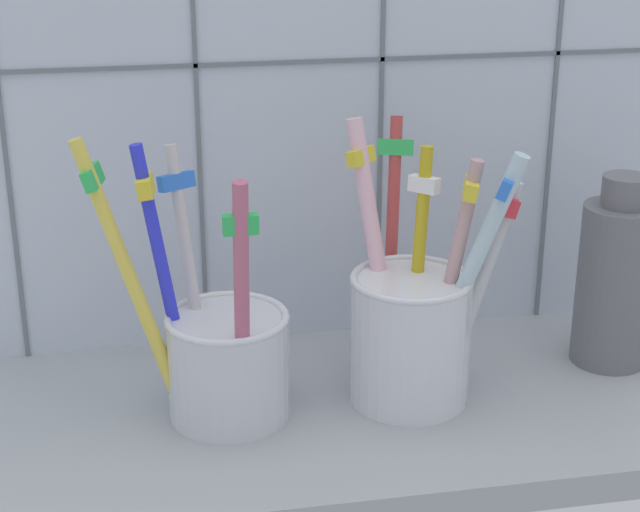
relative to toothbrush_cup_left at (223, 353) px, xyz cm
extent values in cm
cube|color=#9EA3A8|center=(6.20, -0.12, -5.31)|extent=(64.00, 22.00, 2.00)
cube|color=silver|center=(6.20, 11.88, 16.19)|extent=(64.00, 2.00, 45.00)
cube|color=slate|center=(-0.20, 10.78, 16.19)|extent=(0.30, 0.20, 45.00)
cube|color=slate|center=(12.60, 10.78, 16.19)|extent=(0.30, 0.20, 45.00)
cube|color=slate|center=(25.40, 10.78, 16.19)|extent=(0.30, 0.20, 45.00)
cube|color=slate|center=(6.20, 10.78, 16.02)|extent=(64.00, 0.20, 0.30)
cylinder|color=silver|center=(0.32, 0.04, -0.94)|extent=(7.66, 7.66, 6.75)
torus|color=silver|center=(0.32, 0.04, 2.44)|extent=(7.77, 7.77, 0.50)
cylinder|color=#E9CF49|center=(-5.21, 0.21, 5.04)|extent=(6.37, 2.14, 18.16)
cube|color=green|center=(-7.11, 0.61, 11.67)|extent=(1.45, 2.64, 1.32)
cylinder|color=silver|center=(-1.67, 2.07, 4.36)|extent=(2.58, 3.77, 16.68)
cube|color=blue|center=(-2.20, 3.02, 10.41)|extent=(2.46, 1.89, 1.10)
cylinder|color=#BB5B78|center=(0.92, -3.38, 4.24)|extent=(0.93, 2.80, 16.41)
cube|color=green|center=(0.92, -3.99, 9.84)|extent=(2.02, 0.76, 1.23)
cylinder|color=#2C34ED|center=(-3.28, 0.44, 4.79)|extent=(3.37, 1.11, 17.52)
cube|color=yellow|center=(-4.12, 0.52, 10.97)|extent=(1.23, 2.23, 1.24)
cylinder|color=silver|center=(12.08, 0.04, -0.10)|extent=(7.76, 7.76, 8.42)
torus|color=silver|center=(12.08, 0.04, 4.11)|extent=(7.88, 7.88, 0.50)
cylinder|color=#C39898|center=(14.33, -0.98, 4.06)|extent=(3.54, 1.90, 16.09)
cube|color=yellow|center=(15.23, -1.28, 10.24)|extent=(1.63, 2.49, 1.16)
cylinder|color=silver|center=(15.03, -1.88, 4.42)|extent=(6.45, 4.09, 17.01)
cube|color=blue|center=(16.87, -2.86, 10.76)|extent=(1.88, 2.31, 1.34)
cylinder|color=#BD3F3F|center=(12.05, 4.99, 4.48)|extent=(2.46, 5.34, 17.00)
cube|color=green|center=(12.56, 6.55, 10.89)|extent=(2.57, 1.67, 1.23)
cylinder|color=#F5BECE|center=(10.29, 2.12, 4.91)|extent=(4.04, 4.19, 17.87)
cube|color=yellow|center=(9.40, 3.07, 11.38)|extent=(2.25, 2.20, 1.13)
cylinder|color=gold|center=(12.81, 1.18, 4.16)|extent=(2.10, 2.08, 16.21)
cube|color=white|center=(13.12, 1.48, 9.80)|extent=(2.00, 2.01, 1.07)
cylinder|color=silver|center=(16.01, -1.21, 3.32)|extent=(5.15, 1.36, 14.74)
cube|color=#E5333F|center=(17.57, -1.33, 9.12)|extent=(1.33, 2.18, 1.31)
cylinder|color=slate|center=(27.38, 2.56, 1.41)|extent=(5.25, 5.25, 11.45)
cylinder|color=slate|center=(27.38, 2.56, 8.19)|extent=(3.12, 3.12, 2.11)
camera|label=1|loc=(-4.87, -58.25, 28.88)|focal=58.06mm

